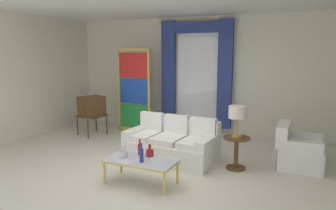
{
  "coord_description": "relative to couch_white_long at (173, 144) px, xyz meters",
  "views": [
    {
      "loc": [
        2.74,
        -4.84,
        2.12
      ],
      "look_at": [
        0.08,
        0.9,
        1.05
      ],
      "focal_mm": 33.96,
      "sensor_mm": 36.0,
      "label": 1
    }
  ],
  "objects": [
    {
      "name": "couch_white_long",
      "position": [
        0.0,
        0.0,
        0.0
      ],
      "size": [
        1.81,
        1.03,
        0.86
      ],
      "color": "white",
      "rests_on": "ground"
    },
    {
      "name": "ground_plane",
      "position": [
        -0.26,
        -0.72,
        -0.3
      ],
      "size": [
        16.0,
        16.0,
        0.0
      ],
      "primitive_type": "plane",
      "color": "silver"
    },
    {
      "name": "bottle_blue_decanter",
      "position": [
        0.1,
        -1.42,
        0.23
      ],
      "size": [
        0.06,
        0.06,
        0.31
      ],
      "color": "navy",
      "rests_on": "coffee_table"
    },
    {
      "name": "bottle_amber_squat",
      "position": [
        -0.27,
        -1.36,
        0.18
      ],
      "size": [
        0.14,
        0.14,
        0.23
      ],
      "color": "silver",
      "rests_on": "coffee_table"
    },
    {
      "name": "vintage_tv",
      "position": [
        -2.62,
        0.81,
        0.42
      ],
      "size": [
        0.67,
        0.72,
        1.35
      ],
      "color": "brown",
      "rests_on": "ground"
    },
    {
      "name": "wall_rear",
      "position": [
        -0.26,
        2.34,
        1.2
      ],
      "size": [
        8.0,
        0.12,
        3.0
      ],
      "primitive_type": "cube",
      "color": "silver",
      "rests_on": "ground"
    },
    {
      "name": "ceiling_slab",
      "position": [
        -0.26,
        0.08,
        2.72
      ],
      "size": [
        8.0,
        7.6,
        0.04
      ],
      "primitive_type": "cube",
      "color": "white"
    },
    {
      "name": "bottle_ruby_flask",
      "position": [
        0.09,
        -1.12,
        0.17
      ],
      "size": [
        0.13,
        0.13,
        0.21
      ],
      "color": "maroon",
      "rests_on": "coffee_table"
    },
    {
      "name": "curtained_window",
      "position": [
        -0.32,
        2.17,
        1.44
      ],
      "size": [
        2.0,
        0.17,
        2.7
      ],
      "color": "white",
      "rests_on": "ground"
    },
    {
      "name": "table_lamp_brass",
      "position": [
        1.27,
        -0.01,
        0.72
      ],
      "size": [
        0.32,
        0.32,
        0.57
      ],
      "color": "#B29338",
      "rests_on": "round_side_table"
    },
    {
      "name": "armchair_white",
      "position": [
        2.26,
        0.57,
        -0.02
      ],
      "size": [
        0.83,
        0.83,
        0.8
      ],
      "color": "white",
      "rests_on": "ground"
    },
    {
      "name": "round_side_table",
      "position": [
        1.27,
        -0.01,
        0.05
      ],
      "size": [
        0.48,
        0.48,
        0.59
      ],
      "color": "brown",
      "rests_on": "ground"
    },
    {
      "name": "coffee_table",
      "position": [
        0.03,
        -1.32,
        0.07
      ],
      "size": [
        1.15,
        0.57,
        0.41
      ],
      "color": "silver",
      "rests_on": "ground"
    },
    {
      "name": "wall_left",
      "position": [
        -3.92,
        -0.12,
        1.2
      ],
      "size": [
        0.12,
        7.0,
        3.0
      ],
      "primitive_type": "cube",
      "color": "silver",
      "rests_on": "ground"
    },
    {
      "name": "stained_glass_divider",
      "position": [
        -1.79,
        1.51,
        0.75
      ],
      "size": [
        0.95,
        0.05,
        2.2
      ],
      "color": "gold",
      "rests_on": "ground"
    },
    {
      "name": "bottle_crystal_tall",
      "position": [
        -0.1,
        -1.13,
        0.21
      ],
      "size": [
        0.07,
        0.07,
        0.28
      ],
      "color": "maroon",
      "rests_on": "coffee_table"
    },
    {
      "name": "peacock_figurine",
      "position": [
        -1.25,
        1.14,
        -0.08
      ],
      "size": [
        0.44,
        0.6,
        0.5
      ],
      "color": "beige",
      "rests_on": "ground"
    }
  ]
}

